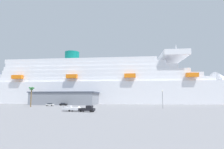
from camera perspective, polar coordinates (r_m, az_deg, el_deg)
ground_plane at (r=117.49m, az=-2.12°, el=-9.70°), size 600.00×600.00×0.00m
cruise_ship at (r=145.50m, az=-2.47°, el=-3.49°), size 222.03×46.86×52.73m
terminal_building at (r=124.57m, az=-14.74°, el=-7.37°), size 44.21×23.35×8.44m
pickup_truck at (r=62.94m, az=-7.90°, el=-10.89°), size 5.82×2.88×2.20m
small_boat_on_trailer at (r=65.48m, az=-12.31°, el=-10.72°), size 8.57×2.83×2.15m
palm_tree at (r=100.37m, az=-24.50°, el=-4.84°), size 2.95×2.95×10.26m
street_lamp at (r=81.99m, az=15.95°, el=-6.88°), size 0.56×0.56×8.02m
parked_car_white_van at (r=107.25m, az=-19.33°, el=-9.10°), size 4.27×2.10×1.58m
parked_car_black_coupe at (r=111.31m, az=-15.40°, el=-9.16°), size 4.69×2.64×1.58m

